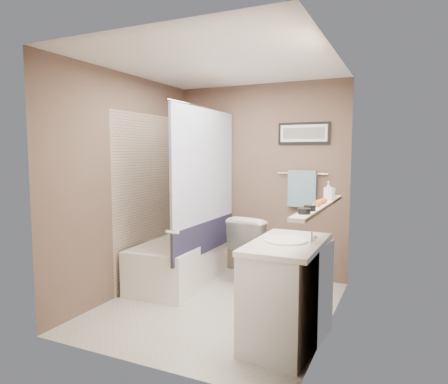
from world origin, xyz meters
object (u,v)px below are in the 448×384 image
at_px(hair_brush_front, 318,203).
at_px(glass_jar, 331,193).
at_px(hair_brush_back, 321,201).
at_px(candle_bowl_near, 304,211).
at_px(bathtub, 181,261).
at_px(toilet, 261,249).
at_px(vanity, 288,295).
at_px(candle_bowl_far, 310,208).
at_px(soap_bottle, 328,191).

height_order(hair_brush_front, glass_jar, glass_jar).
xyz_separation_m(hair_brush_front, hair_brush_back, (0.00, 0.12, 0.00)).
distance_m(candle_bowl_near, glass_jar, 1.10).
bearing_deg(hair_brush_back, bathtub, 160.11).
xyz_separation_m(toilet, hair_brush_front, (0.89, -1.12, 0.73)).
distance_m(vanity, glass_jar, 1.15).
height_order(candle_bowl_near, hair_brush_front, hair_brush_front).
bearing_deg(candle_bowl_far, vanity, 152.96).
relative_size(vanity, glass_jar, 9.00).
bearing_deg(candle_bowl_near, soap_bottle, 90.00).
bearing_deg(bathtub, hair_brush_front, -27.70).
height_order(bathtub, glass_jar, glass_jar).
xyz_separation_m(glass_jar, soap_bottle, (0.00, -0.17, 0.03)).
bearing_deg(candle_bowl_near, hair_brush_back, 90.00).
bearing_deg(hair_brush_front, soap_bottle, 90.00).
distance_m(candle_bowl_far, hair_brush_back, 0.44).
xyz_separation_m(candle_bowl_far, soap_bottle, (0.00, 0.76, 0.06)).
relative_size(toilet, hair_brush_front, 3.72).
bearing_deg(toilet, hair_brush_front, 140.65).
distance_m(candle_bowl_far, hair_brush_front, 0.32).
height_order(candle_bowl_near, candle_bowl_far, same).
relative_size(bathtub, soap_bottle, 8.85).
distance_m(vanity, candle_bowl_far, 0.76).
bearing_deg(glass_jar, bathtub, 174.93).
xyz_separation_m(bathtub, vanity, (1.60, -0.99, 0.15)).
bearing_deg(glass_jar, toilet, 150.00).
bearing_deg(glass_jar, candle_bowl_far, -90.00).
height_order(toilet, candle_bowl_near, candle_bowl_near).
height_order(bathtub, toilet, toilet).
height_order(toilet, candle_bowl_far, candle_bowl_far).
bearing_deg(vanity, glass_jar, 83.05).
distance_m(candle_bowl_near, candle_bowl_far, 0.17).
xyz_separation_m(bathtub, toilet, (0.89, 0.36, 0.16)).
distance_m(toilet, candle_bowl_near, 1.99).
bearing_deg(hair_brush_front, bathtub, 156.77).
xyz_separation_m(bathtub, hair_brush_back, (1.79, -0.65, 0.89)).
bearing_deg(hair_brush_front, candle_bowl_near, -90.00).
relative_size(candle_bowl_far, hair_brush_front, 0.41).
relative_size(bathtub, hair_brush_front, 6.82).
bearing_deg(hair_brush_back, candle_bowl_near, -90.00).
height_order(hair_brush_front, soap_bottle, soap_bottle).
distance_m(bathtub, candle_bowl_near, 2.36).
bearing_deg(candle_bowl_near, candle_bowl_far, 90.00).
relative_size(toilet, candle_bowl_far, 9.08).
xyz_separation_m(vanity, hair_brush_front, (0.19, 0.23, 0.74)).
distance_m(candle_bowl_far, soap_bottle, 0.77).
bearing_deg(hair_brush_back, hair_brush_front, -90.00).
bearing_deg(glass_jar, soap_bottle, -90.00).
relative_size(candle_bowl_near, soap_bottle, 0.53).
distance_m(toilet, glass_jar, 1.28).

